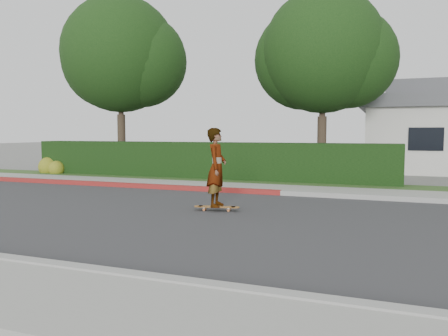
% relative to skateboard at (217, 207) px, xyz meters
% --- Properties ---
extents(ground, '(120.00, 120.00, 0.00)m').
position_rel_skateboard_xyz_m(ground, '(-0.15, -0.99, -0.10)').
color(ground, slate).
rests_on(ground, ground).
extents(road, '(60.00, 8.00, 0.01)m').
position_rel_skateboard_xyz_m(road, '(-0.15, -0.99, -0.09)').
color(road, '#2D2D30').
rests_on(road, ground).
extents(curb_near, '(60.00, 0.20, 0.15)m').
position_rel_skateboard_xyz_m(curb_near, '(-0.15, -5.09, -0.02)').
color(curb_near, '#9E9E99').
rests_on(curb_near, ground).
extents(sidewalk_near, '(60.00, 1.60, 0.12)m').
position_rel_skateboard_xyz_m(sidewalk_near, '(-0.15, -5.99, -0.04)').
color(sidewalk_near, gray).
rests_on(sidewalk_near, ground).
extents(curb_far, '(60.00, 0.20, 0.15)m').
position_rel_skateboard_xyz_m(curb_far, '(-0.15, 3.11, -0.02)').
color(curb_far, '#9E9E99').
rests_on(curb_far, ground).
extents(curb_red_section, '(12.00, 0.21, 0.15)m').
position_rel_skateboard_xyz_m(curb_red_section, '(-5.15, 3.11, -0.02)').
color(curb_red_section, maroon).
rests_on(curb_red_section, ground).
extents(sidewalk_far, '(60.00, 1.60, 0.12)m').
position_rel_skateboard_xyz_m(sidewalk_far, '(-0.15, 4.01, -0.04)').
color(sidewalk_far, gray).
rests_on(sidewalk_far, ground).
extents(planting_strip, '(60.00, 1.60, 0.10)m').
position_rel_skateboard_xyz_m(planting_strip, '(-0.15, 5.61, -0.05)').
color(planting_strip, '#2D4C1E').
rests_on(planting_strip, ground).
extents(hedge, '(15.00, 1.00, 1.50)m').
position_rel_skateboard_xyz_m(hedge, '(-3.15, 6.21, 0.65)').
color(hedge, black).
rests_on(hedge, ground).
extents(flowering_shrub, '(1.40, 1.00, 0.90)m').
position_rel_skateboard_xyz_m(flowering_shrub, '(-10.15, 5.74, 0.24)').
color(flowering_shrub, '#2D4C19').
rests_on(flowering_shrub, ground).
extents(tree_left, '(5.99, 5.21, 8.00)m').
position_rel_skateboard_xyz_m(tree_left, '(-7.66, 7.70, 5.17)').
color(tree_left, '#33261C').
rests_on(tree_left, ground).
extents(tree_center, '(5.66, 4.84, 7.44)m').
position_rel_skateboard_xyz_m(tree_center, '(1.34, 8.20, 4.81)').
color(tree_center, '#33261C').
rests_on(tree_center, ground).
extents(skateboard, '(1.13, 0.43, 0.10)m').
position_rel_skateboard_xyz_m(skateboard, '(0.00, 0.00, 0.00)').
color(skateboard, '#C46B35').
rests_on(skateboard, ground).
extents(skateboarder, '(0.53, 0.74, 1.88)m').
position_rel_skateboard_xyz_m(skateboarder, '(0.00, -0.00, 0.96)').
color(skateboarder, white).
rests_on(skateboarder, skateboard).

